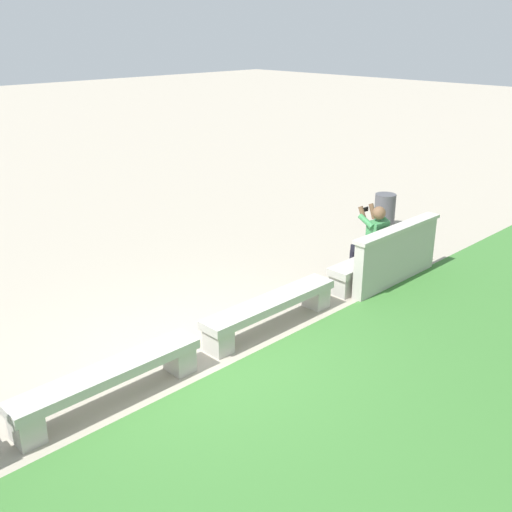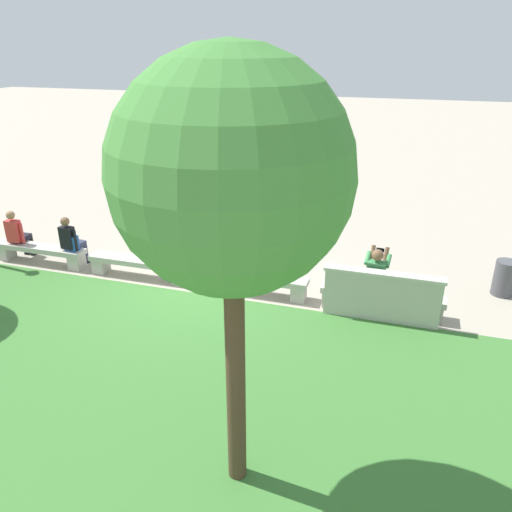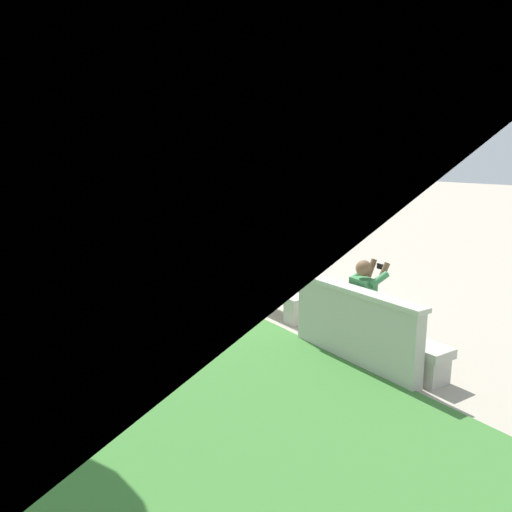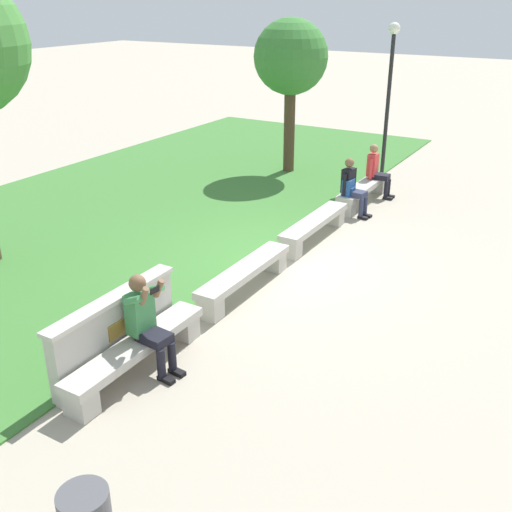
{
  "view_description": "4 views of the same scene",
  "coord_description": "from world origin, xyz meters",
  "px_view_note": "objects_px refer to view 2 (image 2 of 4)",
  "views": [
    {
      "loc": [
        4.2,
        5.37,
        4.07
      ],
      "look_at": [
        -1.65,
        -0.65,
        0.84
      ],
      "focal_mm": 42.0,
      "sensor_mm": 36.0,
      "label": 1
    },
    {
      "loc": [
        -4.13,
        8.87,
        4.9
      ],
      "look_at": [
        -1.36,
        -0.13,
        0.81
      ],
      "focal_mm": 35.0,
      "sensor_mm": 36.0,
      "label": 2
    },
    {
      "loc": [
        -8.44,
        4.87,
        2.7
      ],
      "look_at": [
        -1.06,
        -0.03,
        0.91
      ],
      "focal_mm": 35.0,
      "sensor_mm": 36.0,
      "label": 3
    },
    {
      "loc": [
        -8.78,
        -4.62,
        4.53
      ],
      "look_at": [
        -1.77,
        -0.48,
        0.93
      ],
      "focal_mm": 42.0,
      "sensor_mm": 36.0,
      "label": 4
    }
  ],
  "objects_px": {
    "person_companion": "(17,233)",
    "trash_bin": "(505,278)",
    "bench_near": "(252,280)",
    "tree_right_background": "(232,176)",
    "person_distant": "(72,240)",
    "bench_mid": "(139,265)",
    "person_photographer": "(376,275)",
    "bench_main": "(382,298)",
    "backpack": "(72,243)",
    "bench_far": "(40,251)"
  },
  "relations": [
    {
      "from": "person_companion",
      "to": "trash_bin",
      "type": "relative_size",
      "value": 1.68
    },
    {
      "from": "person_distant",
      "to": "trash_bin",
      "type": "distance_m",
      "value": 9.5
    },
    {
      "from": "bench_near",
      "to": "trash_bin",
      "type": "bearing_deg",
      "value": -163.23
    },
    {
      "from": "trash_bin",
      "to": "bench_mid",
      "type": "bearing_deg",
      "value": 11.17
    },
    {
      "from": "bench_mid",
      "to": "backpack",
      "type": "relative_size",
      "value": 5.49
    },
    {
      "from": "tree_right_background",
      "to": "trash_bin",
      "type": "relative_size",
      "value": 6.57
    },
    {
      "from": "bench_mid",
      "to": "trash_bin",
      "type": "height_order",
      "value": "trash_bin"
    },
    {
      "from": "person_photographer",
      "to": "bench_mid",
      "type": "bearing_deg",
      "value": 0.86
    },
    {
      "from": "bench_near",
      "to": "backpack",
      "type": "distance_m",
      "value": 4.34
    },
    {
      "from": "bench_mid",
      "to": "trash_bin",
      "type": "relative_size",
      "value": 3.13
    },
    {
      "from": "bench_near",
      "to": "tree_right_background",
      "type": "xyz_separation_m",
      "value": [
        -1.27,
        4.6,
        3.43
      ]
    },
    {
      "from": "bench_near",
      "to": "backpack",
      "type": "xyz_separation_m",
      "value": [
        4.33,
        0.01,
        0.32
      ]
    },
    {
      "from": "bench_main",
      "to": "bench_mid",
      "type": "distance_m",
      "value": 5.27
    },
    {
      "from": "bench_far",
      "to": "person_companion",
      "type": "bearing_deg",
      "value": -6.14
    },
    {
      "from": "bench_mid",
      "to": "backpack",
      "type": "xyz_separation_m",
      "value": [
        1.7,
        0.01,
        0.32
      ]
    },
    {
      "from": "bench_mid",
      "to": "tree_right_background",
      "type": "bearing_deg",
      "value": 130.29
    },
    {
      "from": "bench_mid",
      "to": "trash_bin",
      "type": "xyz_separation_m",
      "value": [
        -7.64,
        -1.51,
        0.07
      ]
    },
    {
      "from": "bench_main",
      "to": "bench_far",
      "type": "height_order",
      "value": "same"
    },
    {
      "from": "person_photographer",
      "to": "trash_bin",
      "type": "xyz_separation_m",
      "value": [
        -2.52,
        -1.43,
        -0.36
      ]
    },
    {
      "from": "person_companion",
      "to": "trash_bin",
      "type": "height_order",
      "value": "person_companion"
    },
    {
      "from": "person_distant",
      "to": "backpack",
      "type": "bearing_deg",
      "value": 124.88
    },
    {
      "from": "bench_main",
      "to": "bench_near",
      "type": "bearing_deg",
      "value": 0.0
    },
    {
      "from": "backpack",
      "to": "trash_bin",
      "type": "relative_size",
      "value": 0.57
    },
    {
      "from": "person_companion",
      "to": "trash_bin",
      "type": "xyz_separation_m",
      "value": [
        -10.89,
        -1.44,
        -0.3
      ]
    },
    {
      "from": "tree_right_background",
      "to": "person_distant",
      "type": "bearing_deg",
      "value": -39.58
    },
    {
      "from": "bench_far",
      "to": "person_photographer",
      "type": "relative_size",
      "value": 1.78
    },
    {
      "from": "backpack",
      "to": "tree_right_background",
      "type": "bearing_deg",
      "value": 140.61
    },
    {
      "from": "person_photographer",
      "to": "person_distant",
      "type": "height_order",
      "value": "person_photographer"
    },
    {
      "from": "person_companion",
      "to": "bench_near",
      "type": "bearing_deg",
      "value": 179.35
    },
    {
      "from": "person_distant",
      "to": "tree_right_background",
      "type": "xyz_separation_m",
      "value": [
        -5.65,
        4.67,
        3.07
      ]
    },
    {
      "from": "backpack",
      "to": "trash_bin",
      "type": "height_order",
      "value": "backpack"
    },
    {
      "from": "bench_near",
      "to": "trash_bin",
      "type": "height_order",
      "value": "trash_bin"
    },
    {
      "from": "backpack",
      "to": "person_distant",
      "type": "bearing_deg",
      "value": -55.12
    },
    {
      "from": "bench_main",
      "to": "bench_mid",
      "type": "height_order",
      "value": "same"
    },
    {
      "from": "backpack",
      "to": "tree_right_background",
      "type": "distance_m",
      "value": 7.88
    },
    {
      "from": "bench_main",
      "to": "person_distant",
      "type": "relative_size",
      "value": 1.86
    },
    {
      "from": "bench_mid",
      "to": "person_distant",
      "type": "xyz_separation_m",
      "value": [
        1.75,
        -0.07,
        0.36
      ]
    },
    {
      "from": "person_companion",
      "to": "tree_right_background",
      "type": "relative_size",
      "value": 0.26
    },
    {
      "from": "bench_main",
      "to": "person_photographer",
      "type": "bearing_deg",
      "value": -27.68
    },
    {
      "from": "bench_far",
      "to": "tree_right_background",
      "type": "height_order",
      "value": "tree_right_background"
    },
    {
      "from": "person_photographer",
      "to": "trash_bin",
      "type": "height_order",
      "value": "person_photographer"
    },
    {
      "from": "bench_main",
      "to": "tree_right_background",
      "type": "distance_m",
      "value": 5.9
    },
    {
      "from": "person_distant",
      "to": "person_companion",
      "type": "relative_size",
      "value": 1.0
    },
    {
      "from": "backpack",
      "to": "trash_bin",
      "type": "bearing_deg",
      "value": -170.78
    },
    {
      "from": "bench_far",
      "to": "trash_bin",
      "type": "bearing_deg",
      "value": -171.65
    },
    {
      "from": "person_companion",
      "to": "tree_right_background",
      "type": "bearing_deg",
      "value": 146.87
    },
    {
      "from": "bench_main",
      "to": "backpack",
      "type": "bearing_deg",
      "value": 0.05
    },
    {
      "from": "person_distant",
      "to": "person_companion",
      "type": "xyz_separation_m",
      "value": [
        1.51,
        -0.0,
        0.0
      ]
    },
    {
      "from": "person_photographer",
      "to": "trash_bin",
      "type": "distance_m",
      "value": 2.92
    },
    {
      "from": "person_photographer",
      "to": "backpack",
      "type": "xyz_separation_m",
      "value": [
        6.82,
        0.08,
        -0.11
      ]
    }
  ]
}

